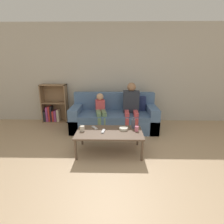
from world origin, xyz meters
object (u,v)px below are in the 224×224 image
(person_adult, at_px, (131,104))
(cup_far, at_px, (82,129))
(coffee_table, at_px, (109,133))
(bookshelf, at_px, (54,107))
(cup_near, at_px, (137,129))
(couch, at_px, (114,117))
(tv_remote_0, at_px, (103,131))
(bottle, at_px, (133,124))
(snack_bowl, at_px, (124,129))
(tv_remote_1, at_px, (94,128))
(person_child, at_px, (101,110))

(person_adult, xyz_separation_m, cup_far, (-0.99, -1.09, -0.22))
(coffee_table, bearing_deg, bookshelf, 133.00)
(cup_near, bearing_deg, couch, 109.71)
(person_adult, relative_size, cup_far, 12.24)
(tv_remote_0, bearing_deg, cup_far, -178.45)
(cup_near, xyz_separation_m, bottle, (-0.05, 0.15, 0.04))
(bottle, bearing_deg, tv_remote_0, -161.03)
(coffee_table, bearing_deg, snack_bowl, 19.23)
(bottle, bearing_deg, tv_remote_1, -178.99)
(bookshelf, height_order, coffee_table, bookshelf)
(person_child, distance_m, cup_far, 1.06)
(cup_far, relative_size, tv_remote_0, 0.54)
(bookshelf, bearing_deg, cup_near, -38.68)
(cup_far, height_order, bottle, bottle)
(tv_remote_0, height_order, snack_bowl, snack_bowl)
(bookshelf, distance_m, tv_remote_1, 2.04)
(tv_remote_1, bearing_deg, bottle, -29.98)
(person_child, distance_m, cup_near, 1.26)
(person_child, distance_m, snack_bowl, 1.09)
(cup_far, bearing_deg, person_child, 75.77)
(bookshelf, height_order, person_adult, person_adult)
(person_adult, xyz_separation_m, tv_remote_1, (-0.78, -0.94, -0.25))
(tv_remote_1, bearing_deg, person_child, 55.69)
(cup_far, distance_m, tv_remote_0, 0.39)
(tv_remote_0, bearing_deg, bottle, 25.96)
(couch, xyz_separation_m, tv_remote_1, (-0.38, -1.03, 0.13))
(tv_remote_0, relative_size, tv_remote_1, 1.02)
(bookshelf, relative_size, snack_bowl, 6.51)
(person_child, xyz_separation_m, cup_near, (0.74, -1.01, -0.07))
(bookshelf, xyz_separation_m, person_child, (1.37, -0.68, 0.11))
(person_adult, distance_m, tv_remote_1, 1.25)
(cup_near, height_order, snack_bowl, cup_near)
(person_child, relative_size, snack_bowl, 5.57)
(coffee_table, height_order, bottle, bottle)
(couch, relative_size, person_child, 2.30)
(cup_near, xyz_separation_m, tv_remote_1, (-0.79, 0.13, -0.04))
(bookshelf, relative_size, tv_remote_1, 6.16)
(bookshelf, relative_size, cup_far, 11.08)
(bookshelf, distance_m, tv_remote_0, 2.30)
(coffee_table, distance_m, tv_remote_1, 0.34)
(cup_far, xyz_separation_m, tv_remote_1, (0.21, 0.14, -0.04))
(bookshelf, xyz_separation_m, bottle, (2.06, -1.54, 0.09))
(person_child, bearing_deg, bottle, -61.37)
(cup_far, xyz_separation_m, bottle, (0.95, 0.16, 0.04))
(tv_remote_0, bearing_deg, couch, 87.74)
(coffee_table, relative_size, tv_remote_0, 6.91)
(bookshelf, bearing_deg, couch, -17.41)
(bookshelf, relative_size, cup_near, 11.31)
(couch, distance_m, bottle, 1.10)
(cup_far, bearing_deg, coffee_table, -3.07)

